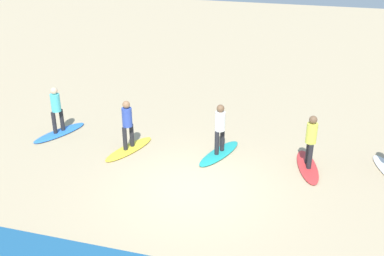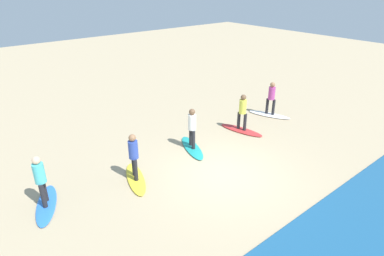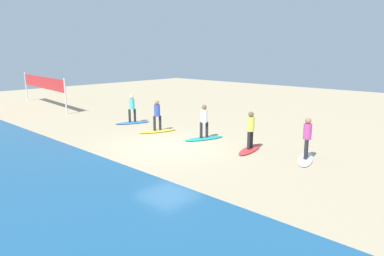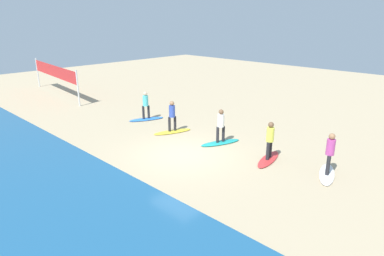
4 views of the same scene
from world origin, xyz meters
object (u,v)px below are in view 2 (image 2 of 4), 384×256
object	(u,v)px
surfboard_red	(241,130)
surfboard_yellow	(136,179)
surfboard_white	(269,115)
surfer_teal	(192,125)
surfer_red	(243,110)
surfboard_blue	(46,205)
surfboard_teal	(192,148)
surfer_yellow	(134,153)
surfer_blue	(40,177)
surfer_white	(271,96)

from	to	relation	value
surfboard_red	surfboard_yellow	size ratio (longest dim) A/B	1.00
surfboard_white	surfer_teal	distance (m)	5.30
surfer_red	surfboard_blue	world-z (taller)	surfer_red
surfboard_yellow	surfboard_blue	bearing A→B (deg)	-79.62
surfer_teal	surfboard_blue	distance (m)	5.83
surfboard_teal	surfer_teal	size ratio (longest dim) A/B	1.28
surfer_yellow	surfer_blue	distance (m)	2.87
surfer_red	surfer_teal	xyz separation A→B (m)	(2.78, -0.11, 0.00)
surfboard_teal	surfboard_red	bearing A→B (deg)	107.99
surfer_white	surfer_yellow	world-z (taller)	same
surfer_white	surfer_yellow	bearing A→B (deg)	5.15
surfboard_yellow	surfboard_white	bearing A→B (deg)	115.16
surfboard_blue	surfer_teal	bearing A→B (deg)	113.05
surfboard_white	surfboard_yellow	distance (m)	8.14
surfboard_yellow	surfer_red	bearing A→B (deg)	113.92
surfboard_red	surfer_blue	xyz separation A→B (m)	(8.52, -0.09, 0.99)
surfboard_red	surfer_blue	bearing A→B (deg)	-103.01
surfer_yellow	surfer_blue	xyz separation A→B (m)	(2.83, -0.48, 0.00)
surfer_white	surfer_yellow	xyz separation A→B (m)	(8.11, 0.73, 0.00)
surfer_teal	surfboard_yellow	distance (m)	3.11
surfboard_teal	surfboard_yellow	world-z (taller)	same
surfer_teal	surfboard_yellow	bearing A→B (deg)	9.72
surfer_red	surfboard_blue	distance (m)	8.58
surfboard_red	surfer_yellow	bearing A→B (deg)	-98.48
surfboard_red	surfer_yellow	world-z (taller)	surfer_yellow
surfer_white	surfboard_yellow	size ratio (longest dim) A/B	0.78
surfer_red	surfboard_yellow	xyz separation A→B (m)	(5.69, 0.39, -0.99)
surfboard_teal	surfer_teal	world-z (taller)	surfer_teal
surfer_white	surfer_teal	bearing A→B (deg)	2.56
surfer_teal	surfer_red	bearing A→B (deg)	177.75
surfer_yellow	surfboard_blue	bearing A→B (deg)	-9.62
surfboard_white	surfboard_teal	bearing A→B (deg)	-108.46
surfer_blue	surfer_red	bearing A→B (deg)	179.39
surfboard_red	surfer_blue	size ratio (longest dim) A/B	1.28
surfboard_red	surfboard_yellow	distance (m)	5.70
surfboard_teal	surfboard_blue	xyz separation A→B (m)	(5.74, 0.02, 0.00)
surfboard_yellow	surfboard_teal	bearing A→B (deg)	119.73
surfboard_teal	surfer_yellow	distance (m)	3.11
surfer_yellow	surfboard_white	bearing A→B (deg)	-174.85
surfboard_white	surfboard_teal	xyz separation A→B (m)	(5.20, 0.23, 0.00)
surfer_teal	surfer_blue	world-z (taller)	same
surfboard_white	surfer_teal	bearing A→B (deg)	-108.46
surfboard_teal	surfboard_yellow	bearing A→B (deg)	-60.04
surfer_yellow	surfer_blue	bearing A→B (deg)	-9.62
surfboard_yellow	surfer_yellow	xyz separation A→B (m)	(0.00, 0.00, 0.99)
surfer_teal	surfboard_white	bearing A→B (deg)	-177.44
surfboard_red	surfer_yellow	distance (m)	5.79
surfboard_white	surfboard_blue	distance (m)	10.95
surfboard_red	surfer_blue	world-z (taller)	surfer_blue
surfboard_white	surfboard_blue	xyz separation A→B (m)	(10.94, 0.25, 0.00)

